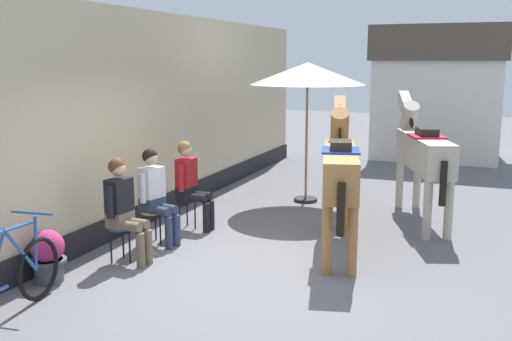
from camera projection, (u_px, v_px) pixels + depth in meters
ground_plane at (315, 214)px, 10.24m from camera, size 40.00×40.00×0.00m
pub_facade_wall at (139, 129)px, 9.50m from camera, size 0.34×14.00×3.40m
distant_cottage at (438, 91)px, 15.84m from camera, size 3.40×2.60×3.50m
seated_visitor_near at (123, 205)px, 7.65m from camera, size 0.61×0.49×1.39m
seated_visitor_middle at (155, 191)px, 8.44m from camera, size 0.61×0.48×1.39m
seated_visitor_far at (190, 180)px, 9.20m from camera, size 0.61×0.49×1.39m
saddled_horse_near at (340, 168)px, 8.18m from camera, size 1.01×2.94×2.06m
saddled_horse_far at (422, 151)px, 9.64m from camera, size 1.28×2.87×2.06m
flower_planter_near at (48, 255)px, 7.05m from camera, size 0.43×0.43×0.64m
leaning_bicycle at (7, 282)px, 6.02m from camera, size 0.50×1.75×1.02m
cafe_parasol at (308, 75)px, 10.72m from camera, size 2.10×2.10×2.58m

